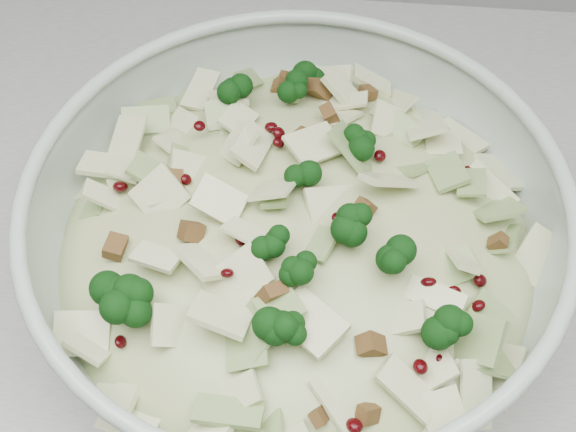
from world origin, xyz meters
name	(u,v)px	position (x,y,z in m)	size (l,w,h in m)	color
counter	(181,402)	(0.00, 1.70, 0.45)	(3.60, 0.60, 0.90)	beige
mixing_bowl	(296,253)	(0.16, 1.60, 0.97)	(0.42, 0.42, 0.14)	#A9BAAE
salad	(296,234)	(0.16, 1.60, 1.00)	(0.36, 0.36, 0.14)	#C2C687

